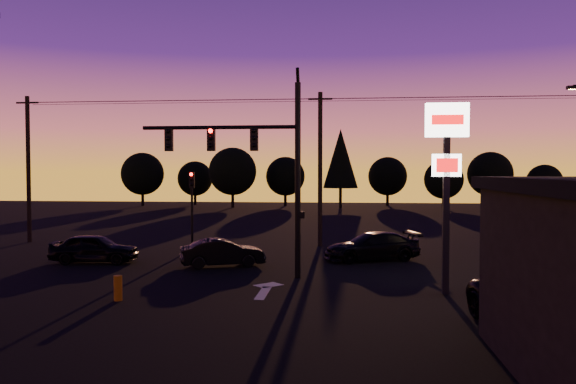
% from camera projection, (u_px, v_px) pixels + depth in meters
% --- Properties ---
extents(ground, '(120.00, 120.00, 0.00)m').
position_uv_depth(ground, '(245.00, 299.00, 19.24)').
color(ground, black).
rests_on(ground, ground).
extents(lane_arrow, '(1.20, 3.10, 0.01)m').
position_uv_depth(lane_arrow, '(266.00, 289.00, 20.85)').
color(lane_arrow, beige).
rests_on(lane_arrow, ground).
extents(traffic_signal_mast, '(6.79, 0.52, 8.58)m').
position_uv_depth(traffic_signal_mast, '(259.00, 158.00, 23.04)').
color(traffic_signal_mast, black).
rests_on(traffic_signal_mast, ground).
extents(secondary_signal, '(0.30, 0.31, 4.35)m').
position_uv_depth(secondary_signal, '(192.00, 199.00, 31.05)').
color(secondary_signal, black).
rests_on(secondary_signal, ground).
extents(pylon_sign, '(1.50, 0.28, 6.80)m').
position_uv_depth(pylon_sign, '(447.00, 156.00, 19.86)').
color(pylon_sign, black).
rests_on(pylon_sign, ground).
extents(utility_pole_0, '(1.40, 0.26, 9.00)m').
position_uv_depth(utility_pole_0, '(28.00, 168.00, 34.57)').
color(utility_pole_0, black).
rests_on(utility_pole_0, ground).
extents(utility_pole_1, '(1.40, 0.26, 9.00)m').
position_uv_depth(utility_pole_1, '(320.00, 168.00, 32.80)').
color(utility_pole_1, black).
rests_on(utility_pole_1, ground).
extents(power_wires, '(36.00, 1.22, 0.07)m').
position_uv_depth(power_wires, '(320.00, 100.00, 32.65)').
color(power_wires, black).
rests_on(power_wires, ground).
extents(bollard, '(0.28, 0.28, 0.85)m').
position_uv_depth(bollard, '(118.00, 288.00, 19.01)').
color(bollard, '#A86208').
rests_on(bollard, ground).
extents(tree_0, '(5.36, 5.36, 6.74)m').
position_uv_depth(tree_0, '(142.00, 174.00, 70.98)').
color(tree_0, black).
rests_on(tree_0, ground).
extents(tree_1, '(4.54, 4.54, 5.71)m').
position_uv_depth(tree_1, '(195.00, 179.00, 73.40)').
color(tree_1, black).
rests_on(tree_1, ground).
extents(tree_2, '(5.77, 5.78, 7.26)m').
position_uv_depth(tree_2, '(233.00, 171.00, 67.80)').
color(tree_2, black).
rests_on(tree_2, ground).
extents(tree_3, '(4.95, 4.95, 6.22)m').
position_uv_depth(tree_3, '(285.00, 176.00, 71.21)').
color(tree_3, black).
rests_on(tree_3, ground).
extents(tree_4, '(4.18, 4.18, 9.50)m').
position_uv_depth(tree_4, '(341.00, 158.00, 67.46)').
color(tree_4, black).
rests_on(tree_4, ground).
extents(tree_5, '(4.95, 4.95, 6.22)m').
position_uv_depth(tree_5, '(388.00, 176.00, 71.92)').
color(tree_5, black).
rests_on(tree_5, ground).
extents(tree_6, '(4.54, 4.54, 5.71)m').
position_uv_depth(tree_6, '(444.00, 179.00, 65.37)').
color(tree_6, black).
rests_on(tree_6, ground).
extents(tree_7, '(5.36, 5.36, 6.74)m').
position_uv_depth(tree_7, '(490.00, 174.00, 67.74)').
color(tree_7, black).
rests_on(tree_7, ground).
extents(tree_8, '(4.12, 4.12, 5.19)m').
position_uv_depth(tree_8, '(544.00, 182.00, 66.19)').
color(tree_8, black).
rests_on(tree_8, ground).
extents(car_left, '(4.20, 1.93, 1.40)m').
position_uv_depth(car_left, '(94.00, 248.00, 26.88)').
color(car_left, black).
rests_on(car_left, ground).
extents(car_mid, '(4.07, 2.60, 1.27)m').
position_uv_depth(car_mid, '(223.00, 253.00, 25.83)').
color(car_mid, black).
rests_on(car_mid, ground).
extents(car_right, '(5.14, 3.49, 1.38)m').
position_uv_depth(car_right, '(372.00, 246.00, 27.60)').
color(car_right, black).
rests_on(car_right, ground).
extents(suv_parked, '(3.85, 5.99, 1.54)m').
position_uv_depth(suv_parked, '(553.00, 307.00, 14.90)').
color(suv_parked, black).
rests_on(suv_parked, ground).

